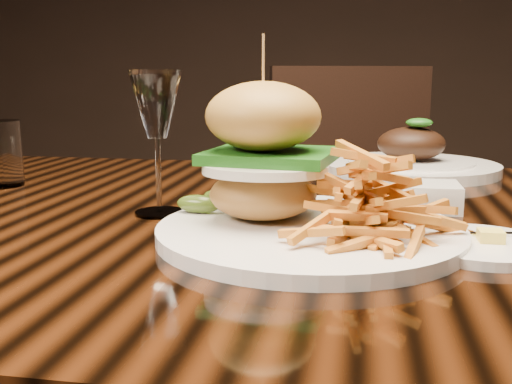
% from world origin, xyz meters
% --- Properties ---
extents(dining_table, '(1.60, 0.90, 0.75)m').
position_xyz_m(dining_table, '(0.00, 0.00, 0.67)').
color(dining_table, black).
rests_on(dining_table, ground).
extents(burger_plate, '(0.33, 0.33, 0.22)m').
position_xyz_m(burger_plate, '(0.05, -0.12, 0.81)').
color(burger_plate, white).
rests_on(burger_plate, dining_table).
extents(side_saucer, '(0.14, 0.14, 0.02)m').
position_xyz_m(side_saucer, '(0.23, -0.13, 0.76)').
color(side_saucer, white).
rests_on(side_saucer, dining_table).
extents(ramekin, '(0.08, 0.08, 0.04)m').
position_xyz_m(ramekin, '(0.20, 0.05, 0.77)').
color(ramekin, white).
rests_on(ramekin, dining_table).
extents(wine_glass, '(0.07, 0.07, 0.18)m').
position_xyz_m(wine_glass, '(-0.14, -0.03, 0.88)').
color(wine_glass, white).
rests_on(wine_glass, dining_table).
extents(far_dish, '(0.32, 0.32, 0.10)m').
position_xyz_m(far_dish, '(0.20, 0.37, 0.77)').
color(far_dish, white).
rests_on(far_dish, dining_table).
extents(chair_far, '(0.58, 0.58, 0.95)m').
position_xyz_m(chair_far, '(0.11, 0.89, 0.54)').
color(chair_far, black).
rests_on(chair_far, ground).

